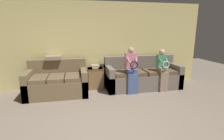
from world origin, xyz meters
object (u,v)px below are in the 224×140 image
object	(u,v)px
book_stack	(95,66)
throw_pillow	(54,57)
child_right_seated	(163,68)
side_shelf	(95,78)
couch_main	(142,77)
couch_side	(58,83)
child_left_seated	(132,69)

from	to	relation	value
book_stack	throw_pillow	size ratio (longest dim) A/B	0.81
child_right_seated	book_stack	world-z (taller)	child_right_seated
book_stack	throw_pillow	bearing A→B (deg)	179.12
child_right_seated	book_stack	xyz separation A→B (m)	(-1.87, 0.61, 0.00)
child_right_seated	side_shelf	distance (m)	1.99
couch_main	book_stack	size ratio (longest dim) A/B	6.68
child_right_seated	throw_pillow	bearing A→B (deg)	168.25
book_stack	side_shelf	bearing A→B (deg)	-10.96
couch_main	couch_side	distance (m)	2.48
couch_main	side_shelf	bearing A→B (deg)	169.81
couch_side	throw_pillow	bearing A→B (deg)	103.76
side_shelf	book_stack	xyz separation A→B (m)	(-0.01, 0.00, 0.35)
couch_main	book_stack	world-z (taller)	couch_main
child_left_seated	throw_pillow	distance (m)	2.20
child_left_seated	throw_pillow	xyz separation A→B (m)	(-2.10, 0.62, 0.28)
side_shelf	book_stack	distance (m)	0.35
couch_main	book_stack	bearing A→B (deg)	169.81
child_right_seated	throw_pillow	xyz separation A→B (m)	(-3.02, 0.63, 0.31)
couch_main	child_right_seated	xyz separation A→B (m)	(0.46, -0.36, 0.32)
child_left_seated	child_right_seated	size ratio (longest dim) A/B	1.06
couch_main	couch_side	world-z (taller)	couch_main
side_shelf	book_stack	world-z (taller)	book_stack
side_shelf	book_stack	bearing A→B (deg)	169.04
side_shelf	throw_pillow	size ratio (longest dim) A/B	1.49
couch_main	throw_pillow	distance (m)	2.65
couch_side	child_right_seated	xyz separation A→B (m)	(2.94, -0.29, 0.33)
couch_main	child_left_seated	distance (m)	0.68
couch_side	book_stack	xyz separation A→B (m)	(1.07, 0.32, 0.34)
child_right_seated	book_stack	bearing A→B (deg)	161.92
child_left_seated	book_stack	distance (m)	1.12
couch_side	book_stack	size ratio (longest dim) A/B	4.77
couch_side	child_left_seated	bearing A→B (deg)	-8.07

